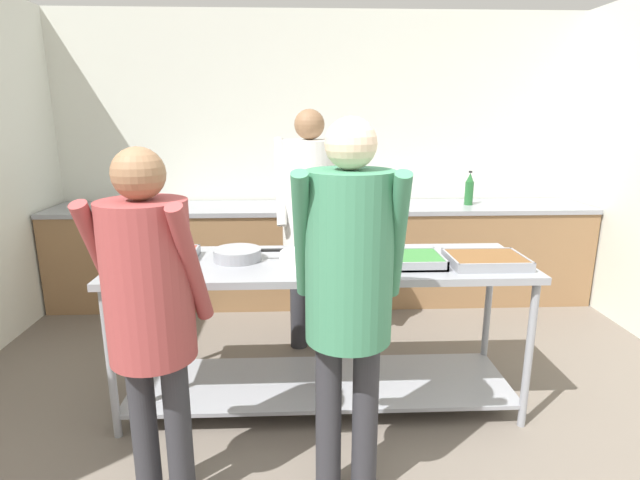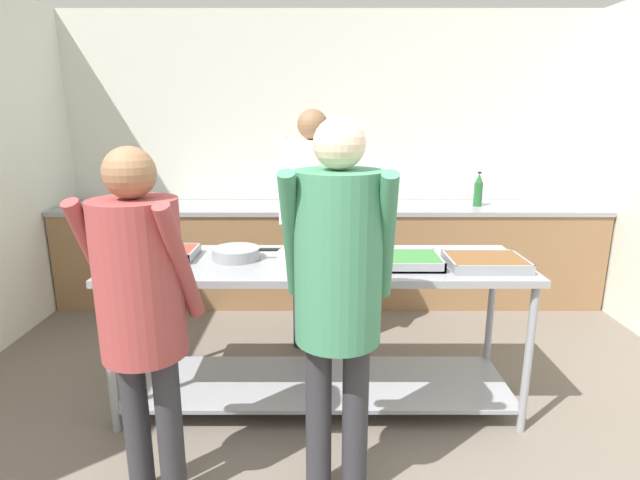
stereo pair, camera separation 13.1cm
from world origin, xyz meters
name	(u,v)px [view 1 (the left image)]	position (x,y,z in m)	size (l,w,h in m)	color
wall_rear	(320,157)	(0.00, 3.71, 1.32)	(5.07, 0.06, 2.65)	silver
back_counter	(322,253)	(0.00, 3.34, 0.46)	(4.91, 0.65, 0.91)	olive
serving_counter	(321,308)	(-0.09, 1.59, 0.61)	(2.37, 0.72, 0.91)	gray
serving_tray_roast	(160,256)	(-1.02, 1.65, 0.93)	(0.41, 0.28, 0.05)	gray
sauce_pan	(238,254)	(-0.57, 1.63, 0.94)	(0.42, 0.28, 0.07)	gray
plate_stack	(302,258)	(-0.20, 1.54, 0.94)	(0.26, 0.26, 0.07)	white
broccoli_bowl	(351,258)	(0.07, 1.50, 0.95)	(0.21, 0.21, 0.10)	silver
serving_tray_greens	(409,260)	(0.40, 1.51, 0.93)	(0.37, 0.30, 0.05)	gray
serving_tray_vegetables	(486,260)	(0.84, 1.48, 0.93)	(0.42, 0.32, 0.05)	gray
guest_serving_left	(349,277)	(-0.01, 0.81, 1.07)	(0.48, 0.37, 1.73)	#2D2D33
guest_serving_right	(150,299)	(-0.84, 0.79, 0.99)	(0.50, 0.39, 1.61)	#2D2D33
cook_behind_counter	(310,206)	(-0.14, 2.35, 1.09)	(0.51, 0.39, 1.76)	#2D2D33
water_bottle	(469,189)	(1.36, 3.33, 1.05)	(0.08, 0.08, 0.31)	#23602D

